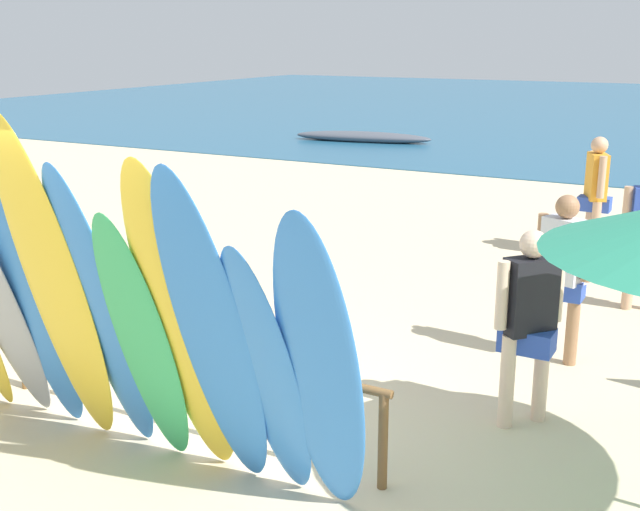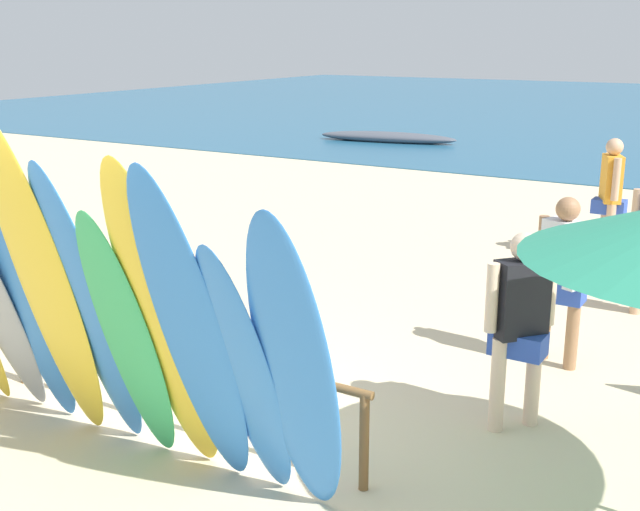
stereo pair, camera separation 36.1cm
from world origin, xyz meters
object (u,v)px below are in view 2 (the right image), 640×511
Objects in this scene: beachgoer_midbeach at (610,191)px; surfboard_blue_9 at (296,371)px; surfboard_blue_8 at (246,376)px; surfboard_blue_7 at (193,336)px; distant_boat at (387,137)px; surfboard_blue_4 at (89,310)px; surfboard_green_5 at (128,340)px; beachgoer_photographing at (520,318)px; surfboard_rack at (168,359)px; surfboard_blue_2 at (26,298)px; surfboard_yellow_6 at (164,324)px; surfboard_yellow_3 at (45,285)px; beachgoer_strolling at (563,270)px.

surfboard_blue_9 is at bearing 154.79° from beachgoer_midbeach.
surfboard_blue_9 is (0.40, -0.02, 0.13)m from surfboard_blue_8.
surfboard_blue_7 reaches higher than distant_boat.
surfboard_blue_4 is 0.41m from surfboard_green_5.
beachgoer_midbeach is at bearing 45.45° from beachgoer_photographing.
surfboard_blue_8 is 0.48× the size of distant_boat.
surfboard_blue_7 is at bearing -38.96° from surfboard_rack.
surfboard_yellow_6 is (1.46, -0.06, 0.08)m from surfboard_blue_2.
surfboard_blue_4 is at bearing -178.57° from surfboard_green_5.
surfboard_green_5 is 0.83× the size of surfboard_yellow_6.
surfboard_yellow_3 is 1.59× the size of beachgoer_midbeach.
surfboard_blue_4 is 0.57× the size of distant_boat.
surfboard_green_5 is 1.43m from surfboard_blue_9.
surfboard_rack is at bearing 142.03° from beachgoer_midbeach.
distant_boat is at bearing 16.63° from beachgoer_midbeach.
surfboard_blue_2 is 0.93× the size of surfboard_yellow_6.
beachgoer_midbeach is at bearing 81.20° from surfboard_yellow_6.
surfboard_yellow_6 is 1.11× the size of surfboard_blue_9.
beachgoer_strolling is 4.18m from beachgoer_midbeach.
surfboard_yellow_6 reaches higher than beachgoer_midbeach.
surfboard_blue_7 is at bearing 92.65° from beachgoer_strolling.
surfboard_rack is at bearing 162.03° from beachgoer_photographing.
surfboard_blue_9 is 1.38× the size of beachgoer_photographing.
surfboard_blue_2 is at bearing -177.11° from surfboard_blue_4.
surfboard_blue_7 is (1.40, -0.02, -0.12)m from surfboard_yellow_3.
surfboard_yellow_3 is at bearing -176.46° from surfboard_yellow_6.
surfboard_blue_8 reaches higher than beachgoer_strolling.
beachgoer_midbeach is at bearing -50.08° from distant_boat.
beachgoer_midbeach is (2.41, 7.81, -0.33)m from surfboard_yellow_3.
surfboard_blue_2 reaches higher than surfboard_blue_8.
surfboard_blue_2 is 1.11× the size of surfboard_green_5.
beachgoer_strolling is at bearing 59.15° from surfboard_blue_4.
surfboard_blue_9 reaches higher than beachgoer_midbeach.
surfboard_rack is 1.79m from surfboard_blue_9.
surfboard_yellow_3 is at bearing -71.36° from distant_boat.
surfboard_yellow_3 is at bearing -171.66° from surfboard_blue_8.
surfboard_blue_7 is 0.76m from surfboard_blue_9.
surfboard_blue_7 is at bearing -4.50° from surfboard_blue_2.
surfboard_yellow_6 is 0.59× the size of distant_boat.
surfboard_yellow_3 reaches higher than surfboard_yellow_6.
distant_boat is at bearing 112.53° from surfboard_blue_9.
surfboard_yellow_3 reaches higher than surfboard_blue_8.
surfboard_yellow_6 is 1.06m from surfboard_blue_9.
surfboard_yellow_3 reaches higher than distant_boat.
surfboard_blue_2 is at bearing 177.72° from surfboard_blue_7.
surfboard_rack is 0.74m from surfboard_green_5.
surfboard_blue_2 is at bearing 162.21° from beachgoer_photographing.
beachgoer_strolling is at bearing 78.68° from surfboard_blue_8.
distant_boat is at bearing 107.88° from surfboard_yellow_3.
surfboard_blue_4 is 3.29m from beachgoer_photographing.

